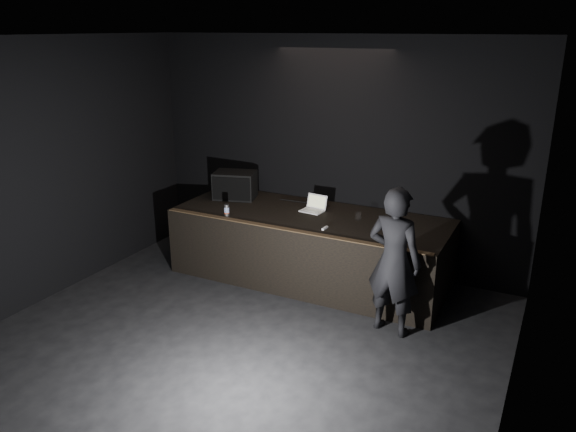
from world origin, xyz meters
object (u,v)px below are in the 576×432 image
(person, at_px, (394,261))
(stage_riser, at_px, (310,247))
(beer_can, at_px, (227,210))
(stage_monitor, at_px, (235,185))
(laptop, at_px, (314,207))

(person, bearing_deg, stage_riser, -22.58)
(beer_can, bearing_deg, stage_monitor, 114.13)
(stage_riser, distance_m, person, 1.86)
(stage_monitor, distance_m, beer_can, 0.91)
(laptop, xyz_separation_m, beer_can, (-1.02, -0.80, 0.03))
(stage_monitor, xyz_separation_m, laptop, (1.39, -0.02, -0.15))
(person, bearing_deg, laptop, -27.31)
(stage_riser, height_order, stage_monitor, stage_monitor)
(person, bearing_deg, beer_can, 1.31)
(stage_monitor, bearing_deg, stage_riser, -25.66)
(laptop, xyz_separation_m, person, (1.57, -1.16, -0.13))
(stage_monitor, bearing_deg, person, -38.23)
(stage_monitor, relative_size, laptop, 2.05)
(person, bearing_deg, stage_monitor, -12.63)
(stage_riser, bearing_deg, person, -31.68)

